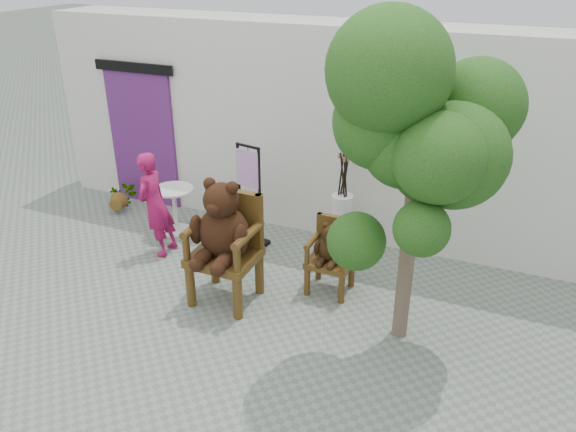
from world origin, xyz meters
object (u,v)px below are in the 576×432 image
object	(u,v)px
chair_big	(224,233)
person	(155,205)
display_stand	(250,208)
tree	(421,131)
chair_small	(332,250)
cafe_table	(175,205)
stool_bucket	(342,207)

from	to	relation	value
chair_big	person	bearing A→B (deg)	155.99
display_stand	tree	bearing A→B (deg)	-17.36
person	tree	distance (m)	4.03
chair_big	display_stand	size ratio (longest dim) A/B	1.04
chair_big	display_stand	bearing A→B (deg)	104.62
display_stand	chair_small	bearing A→B (deg)	-12.42
chair_small	cafe_table	bearing A→B (deg)	167.80
chair_big	chair_small	distance (m)	1.34
cafe_table	chair_small	bearing A→B (deg)	-12.20
cafe_table	stool_bucket	xyz separation A→B (m)	(2.45, 0.50, 0.20)
cafe_table	display_stand	bearing A→B (deg)	2.97
person	tree	bearing A→B (deg)	75.03
person	display_stand	size ratio (longest dim) A/B	0.96
chair_small	cafe_table	xyz separation A→B (m)	(-2.67, 0.58, -0.12)
cafe_table	tree	xyz separation A→B (m)	(3.73, -1.32, 1.96)
chair_big	person	world-z (taller)	chair_big
person	stool_bucket	world-z (taller)	same
chair_big	stool_bucket	distance (m)	1.99
person	tree	xyz separation A→B (m)	(3.60, -0.69, 1.68)
chair_small	person	world-z (taller)	person
display_stand	tree	xyz separation A→B (m)	(2.50, -1.38, 1.82)
chair_small	stool_bucket	world-z (taller)	stool_bucket
chair_big	chair_small	xyz separation A→B (m)	(1.10, 0.69, -0.33)
chair_small	stool_bucket	xyz separation A→B (m)	(-0.23, 1.08, 0.08)
cafe_table	display_stand	xyz separation A→B (m)	(1.23, 0.06, 0.14)
chair_small	display_stand	distance (m)	1.58
chair_small	tree	distance (m)	2.25
display_stand	stool_bucket	distance (m)	1.30
tree	stool_bucket	bearing A→B (deg)	125.19
cafe_table	chair_big	bearing A→B (deg)	-38.85
chair_big	display_stand	distance (m)	1.41
stool_bucket	display_stand	bearing A→B (deg)	-160.25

